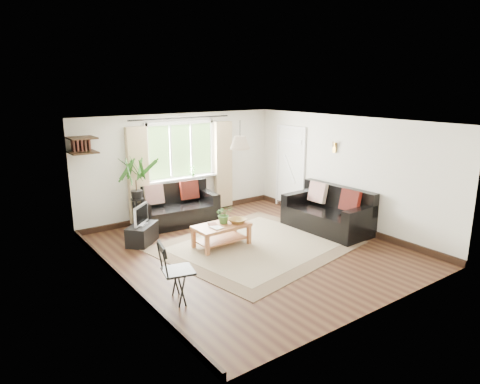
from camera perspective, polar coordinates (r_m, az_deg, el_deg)
floor at (r=8.12m, az=1.67°, el=-7.76°), size 5.50×5.50×0.00m
ceiling at (r=7.56m, az=1.80°, el=9.36°), size 5.50×5.50×0.00m
wall_back at (r=10.02m, az=-7.91°, el=3.51°), size 5.00×0.02×2.40m
wall_front at (r=5.91m, az=18.27°, el=-4.67°), size 5.00×0.02×2.40m
wall_left at (r=6.59m, az=-15.80°, el=-2.56°), size 0.02×5.50×2.40m
wall_right at (r=9.45m, az=13.85°, el=2.58°), size 0.02×5.50×2.40m
rug at (r=8.33m, az=2.21°, el=-7.14°), size 3.86×3.46×0.02m
window at (r=9.93m, az=-7.87°, el=5.46°), size 2.50×0.16×2.16m
door at (r=10.63m, az=6.71°, el=3.05°), size 0.06×0.96×2.06m
corner_shelf at (r=8.86m, az=-20.27°, el=5.89°), size 0.50×0.50×0.34m
pendant_lamp at (r=7.92m, az=-0.00°, el=7.03°), size 0.36×0.36×0.54m
wall_sconce at (r=9.51m, az=12.39°, el=6.03°), size 0.12×0.12×0.28m
sofa_back at (r=9.57m, az=-8.59°, el=-1.82°), size 1.87×1.05×0.84m
sofa_right at (r=9.24m, az=11.53°, el=-2.43°), size 1.90×1.01×0.88m
coffee_table at (r=8.25m, az=-2.48°, el=-5.81°), size 1.07×0.60×0.43m
table_plant at (r=8.21m, az=-2.14°, el=-2.97°), size 0.39×0.36×0.36m
bowl at (r=8.26m, az=-0.34°, el=-3.87°), size 0.44×0.44×0.08m
book_a at (r=7.95m, az=-3.71°, el=-4.86°), size 0.20×0.26×0.02m
book_b at (r=8.15m, az=-4.19°, el=-4.38°), size 0.21×0.25×0.02m
tv_stand at (r=8.61m, az=-12.91°, el=-5.48°), size 0.79×0.77×0.38m
tv at (r=8.49m, az=-13.06°, el=-2.94°), size 0.52×0.50×0.42m
palm_stand at (r=9.09m, az=-13.58°, el=-0.47°), size 0.71×0.71×1.60m
folding_chair at (r=6.24m, az=-8.26°, el=-10.48°), size 0.56×0.56×0.90m
sill_plant at (r=10.06m, az=-6.30°, el=2.81°), size 0.14×0.10×0.27m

